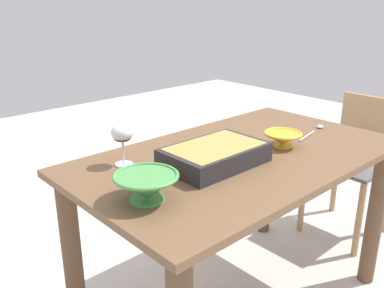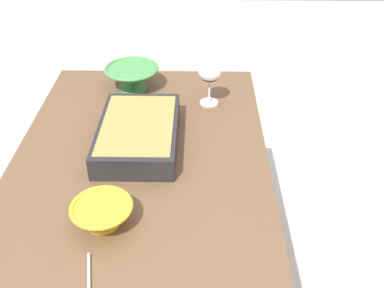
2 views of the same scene
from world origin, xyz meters
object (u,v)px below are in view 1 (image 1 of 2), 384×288
at_px(wine_glass, 122,135).
at_px(small_bowl, 283,138).
at_px(dining_table, 240,186).
at_px(chair, 357,159).
at_px(mixing_bowl, 146,186).
at_px(serving_spoon, 315,130).
at_px(casserole_dish, 215,154).

distance_m(wine_glass, small_bowl, 0.69).
xyz_separation_m(dining_table, chair, (1.04, -0.01, -0.15)).
bearing_deg(mixing_bowl, chair, 2.47).
bearing_deg(dining_table, serving_spoon, -4.77).
bearing_deg(small_bowl, serving_spoon, 4.24).
distance_m(casserole_dish, serving_spoon, 0.66).
bearing_deg(casserole_dish, chair, 0.10).
xyz_separation_m(chair, casserole_dish, (-1.21, -0.00, 0.34)).
relative_size(casserole_dish, small_bowl, 2.41).
bearing_deg(small_bowl, chair, 3.64).
height_order(chair, small_bowl, small_bowl).
xyz_separation_m(wine_glass, casserole_dish, (0.26, -0.23, -0.08)).
height_order(casserole_dish, serving_spoon, casserole_dish).
bearing_deg(dining_table, casserole_dish, -176.20).
distance_m(casserole_dish, small_bowl, 0.37).
distance_m(dining_table, mixing_bowl, 0.58).
distance_m(dining_table, wine_glass, 0.55).
relative_size(chair, small_bowl, 5.02).
xyz_separation_m(dining_table, casserole_dish, (-0.17, -0.01, 0.19)).
distance_m(chair, small_bowl, 0.91).
xyz_separation_m(chair, mixing_bowl, (-1.58, -0.07, 0.35)).
relative_size(wine_glass, small_bowl, 1.01).
bearing_deg(mixing_bowl, dining_table, 8.15).
bearing_deg(casserole_dish, dining_table, 3.80).
xyz_separation_m(wine_glass, mixing_bowl, (-0.11, -0.30, -0.07)).
distance_m(wine_glass, serving_spoon, 0.96).
bearing_deg(wine_glass, serving_spoon, -15.90).
bearing_deg(chair, small_bowl, -176.36).
relative_size(dining_table, chair, 1.70).
bearing_deg(chair, wine_glass, 171.12).
xyz_separation_m(chair, small_bowl, (-0.85, -0.05, 0.33)).
relative_size(casserole_dish, mixing_bowl, 1.86).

